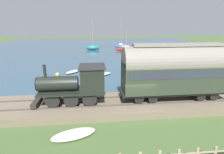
# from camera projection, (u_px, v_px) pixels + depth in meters

# --- Properties ---
(ground_plane) EXTENTS (200.00, 200.00, 0.00)m
(ground_plane) POSITION_uv_depth(u_px,v_px,m) (137.00, 109.00, 14.76)
(ground_plane) COLOR #476033
(harbor_water) EXTENTS (80.00, 80.00, 0.01)m
(harbor_water) POSITION_uv_depth(u_px,v_px,m) (105.00, 47.00, 55.65)
(harbor_water) COLOR #38566B
(harbor_water) RESTS_ON ground
(rail_embankment) EXTENTS (4.41, 56.00, 0.71)m
(rail_embankment) POSITION_uv_depth(u_px,v_px,m) (136.00, 104.00, 15.08)
(rail_embankment) COLOR #756651
(rail_embankment) RESTS_ON ground
(steam_locomotive) EXTENTS (2.28, 5.77, 3.22)m
(steam_locomotive) POSITION_uv_depth(u_px,v_px,m) (78.00, 82.00, 13.99)
(steam_locomotive) COLOR black
(steam_locomotive) RESTS_ON rail_embankment
(passenger_coach) EXTENTS (2.47, 9.23, 4.74)m
(passenger_coach) POSITION_uv_depth(u_px,v_px,m) (176.00, 69.00, 14.53)
(passenger_coach) COLOR black
(passenger_coach) RESTS_ON rail_embankment
(sailboat_blue) EXTENTS (1.46, 3.96, 9.26)m
(sailboat_blue) POSITION_uv_depth(u_px,v_px,m) (121.00, 46.00, 53.53)
(sailboat_blue) COLOR #335199
(sailboat_blue) RESTS_ON harbor_water
(sailboat_teal) EXTENTS (1.71, 3.99, 8.45)m
(sailboat_teal) POSITION_uv_depth(u_px,v_px,m) (93.00, 47.00, 48.79)
(sailboat_teal) COLOR #1E707A
(sailboat_teal) RESTS_ON harbor_water
(sailboat_red) EXTENTS (3.97, 6.03, 5.29)m
(sailboat_red) POSITION_uv_depth(u_px,v_px,m) (126.00, 49.00, 46.37)
(sailboat_red) COLOR #B72D23
(sailboat_red) RESTS_ON harbor_water
(rowboat_near_shore) EXTENTS (1.65, 2.07, 0.36)m
(rowboat_near_shore) POSITION_uv_depth(u_px,v_px,m) (195.00, 81.00, 21.67)
(rowboat_near_shore) COLOR silver
(rowboat_near_shore) RESTS_ON harbor_water
(rowboat_off_pier) EXTENTS (2.41, 2.81, 0.39)m
(rowboat_off_pier) POSITION_uv_depth(u_px,v_px,m) (103.00, 74.00, 24.35)
(rowboat_off_pier) COLOR #B7B2A3
(rowboat_off_pier) RESTS_ON harbor_water
(rowboat_mid_harbor) EXTENTS (2.65, 2.53, 0.36)m
(rowboat_mid_harbor) POSITION_uv_depth(u_px,v_px,m) (73.00, 72.00, 25.87)
(rowboat_mid_harbor) COLOR #B7B2A3
(rowboat_mid_harbor) RESTS_ON harbor_water
(beached_dinghy) EXTENTS (1.88, 3.00, 0.44)m
(beached_dinghy) POSITION_uv_depth(u_px,v_px,m) (74.00, 134.00, 11.02)
(beached_dinghy) COLOR silver
(beached_dinghy) RESTS_ON ground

